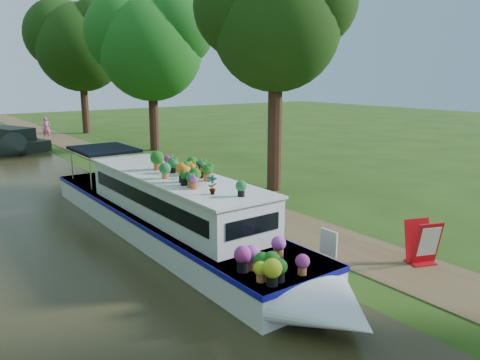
% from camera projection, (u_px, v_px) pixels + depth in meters
% --- Properties ---
extents(ground, '(100.00, 100.00, 0.00)m').
position_uv_depth(ground, '(242.00, 226.00, 14.15)').
color(ground, '#213F0F').
rests_on(ground, ground).
extents(canal_water, '(10.00, 100.00, 0.02)m').
position_uv_depth(canal_water, '(31.00, 275.00, 10.68)').
color(canal_water, black).
rests_on(canal_water, ground).
extents(towpath, '(2.20, 100.00, 0.03)m').
position_uv_depth(towpath, '(272.00, 219.00, 14.84)').
color(towpath, brown).
rests_on(towpath, ground).
extents(plant_boat, '(2.29, 13.52, 2.30)m').
position_uv_depth(plant_boat, '(175.00, 212.00, 12.69)').
color(plant_boat, white).
rests_on(plant_boat, canal_water).
extents(tree_near_overhang, '(5.52, 5.28, 8.99)m').
position_uv_depth(tree_near_overhang, '(275.00, 16.00, 17.30)').
color(tree_near_overhang, black).
rests_on(tree_near_overhang, ground).
extents(tree_near_mid, '(6.90, 6.60, 9.40)m').
position_uv_depth(tree_near_mid, '(150.00, 41.00, 27.18)').
color(tree_near_mid, black).
rests_on(tree_near_mid, ground).
extents(tree_near_far, '(7.59, 7.26, 10.30)m').
position_uv_depth(tree_near_far, '(80.00, 40.00, 35.42)').
color(tree_near_far, black).
rests_on(tree_near_far, ground).
extents(second_boat, '(4.11, 7.50, 1.36)m').
position_uv_depth(second_boat, '(7.00, 141.00, 28.65)').
color(second_boat, black).
rests_on(second_boat, canal_water).
extents(sandwich_board, '(0.72, 0.74, 1.06)m').
position_uv_depth(sandwich_board, '(423.00, 244.00, 11.22)').
color(sandwich_board, '#B90D15').
rests_on(sandwich_board, towpath).
extents(pedestrian_pink, '(0.61, 0.44, 1.56)m').
position_uv_depth(pedestrian_pink, '(46.00, 128.00, 33.11)').
color(pedestrian_pink, '#C04F94').
rests_on(pedestrian_pink, towpath).
extents(verge_plant, '(0.36, 0.32, 0.37)m').
position_uv_depth(verge_plant, '(280.00, 235.00, 12.81)').
color(verge_plant, '#1C5E1E').
rests_on(verge_plant, ground).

